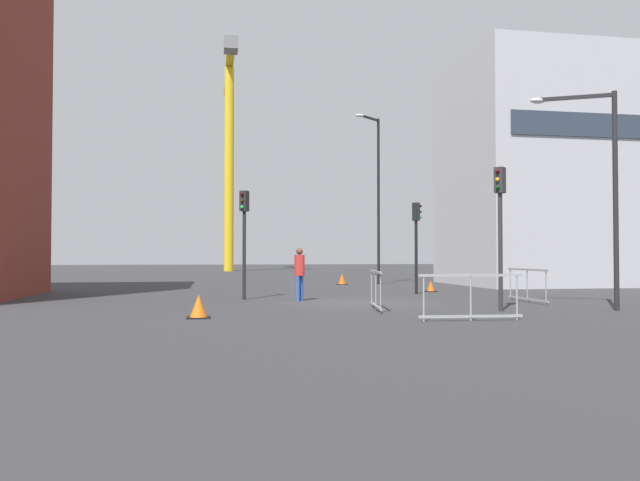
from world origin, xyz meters
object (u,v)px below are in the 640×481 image
object	(u,v)px
traffic_light_near	(416,232)
construction_crane	(229,128)
pedestrian_walking	(300,270)
traffic_light_far	(244,226)
streetlamp_short	(602,176)
traffic_light_verge	(500,214)
traffic_cone_by_barrier	(431,287)
streetlamp_tall	(376,188)
traffic_cone_on_verge	(342,280)
traffic_cone_orange	(199,307)

from	to	relation	value
traffic_light_near	construction_crane	bearing A→B (deg)	100.39
pedestrian_walking	construction_crane	bearing A→B (deg)	92.22
traffic_light_far	pedestrian_walking	xyz separation A→B (m)	(1.79, -0.93, -1.49)
streetlamp_short	traffic_light_verge	size ratio (longest dim) A/B	1.55
pedestrian_walking	traffic_cone_by_barrier	size ratio (longest dim) A/B	3.85
streetlamp_tall	traffic_cone_on_verge	distance (m)	5.09
traffic_cone_orange	traffic_cone_by_barrier	distance (m)	12.93
pedestrian_walking	traffic_cone_orange	xyz separation A→B (m)	(-3.15, -5.05, -0.76)
streetlamp_tall	traffic_cone_orange	distance (m)	18.41
traffic_light_verge	traffic_light_far	bearing A→B (deg)	140.25
streetlamp_short	traffic_cone_by_barrier	world-z (taller)	streetlamp_short
streetlamp_short	traffic_cone_orange	size ratio (longest dim) A/B	10.63
streetlamp_short	pedestrian_walking	size ratio (longest dim) A/B	3.44
traffic_cone_by_barrier	traffic_light_far	bearing A→B (deg)	-158.32
traffic_cone_by_barrier	streetlamp_tall	bearing A→B (deg)	95.07
streetlamp_short	traffic_light_near	distance (m)	8.24
pedestrian_walking	traffic_cone_by_barrier	bearing A→B (deg)	33.78
construction_crane	streetlamp_tall	world-z (taller)	construction_crane
streetlamp_short	traffic_cone_on_verge	xyz separation A→B (m)	(-4.06, 15.52, -3.45)
traffic_light_far	traffic_cone_orange	bearing A→B (deg)	-102.86
construction_crane	traffic_cone_by_barrier	size ratio (longest dim) A/B	44.58
streetlamp_tall	traffic_cone_on_verge	world-z (taller)	streetlamp_tall
traffic_light_near	traffic_cone_by_barrier	bearing A→B (deg)	49.55
traffic_cone_on_verge	streetlamp_short	bearing A→B (deg)	-75.34
streetlamp_tall	traffic_cone_by_barrier	size ratio (longest dim) A/B	18.99
traffic_cone_by_barrier	traffic_light_verge	bearing A→B (deg)	-97.83
traffic_light_near	traffic_cone_orange	distance (m)	11.56
traffic_light_far	traffic_cone_orange	xyz separation A→B (m)	(-1.37, -5.98, -2.25)
traffic_cone_orange	traffic_cone_on_verge	bearing A→B (deg)	66.49
streetlamp_tall	traffic_cone_orange	world-z (taller)	streetlamp_tall
traffic_light_verge	streetlamp_tall	bearing A→B (deg)	87.67
traffic_light_verge	pedestrian_walking	world-z (taller)	traffic_light_verge
traffic_light_verge	traffic_cone_on_verge	world-z (taller)	traffic_light_verge
traffic_light_verge	pedestrian_walking	xyz separation A→B (m)	(-4.86, 4.59, -1.60)
traffic_cone_on_verge	traffic_light_near	bearing A→B (deg)	-80.47
traffic_light_far	streetlamp_tall	bearing A→B (deg)	52.82
construction_crane	streetlamp_tall	size ratio (longest dim) A/B	2.35
streetlamp_short	traffic_light_far	distance (m)	11.21
streetlamp_tall	construction_crane	bearing A→B (deg)	104.04
streetlamp_short	traffic_cone_on_verge	bearing A→B (deg)	104.66
streetlamp_tall	traffic_cone_on_verge	bearing A→B (deg)	173.65
traffic_light_near	pedestrian_walking	world-z (taller)	traffic_light_near
streetlamp_tall	traffic_cone_by_barrier	distance (m)	8.07
pedestrian_walking	traffic_cone_by_barrier	distance (m)	7.32
traffic_light_near	streetlamp_tall	bearing A→B (deg)	86.61
traffic_cone_orange	traffic_cone_by_barrier	world-z (taller)	traffic_cone_orange
traffic_cone_on_verge	construction_crane	bearing A→B (deg)	100.63
traffic_light_verge	traffic_cone_orange	xyz separation A→B (m)	(-8.01, -0.45, -2.36)
streetlamp_tall	traffic_light_near	xyz separation A→B (m)	(-0.45, -7.66, -2.60)
streetlamp_short	traffic_light_verge	bearing A→B (deg)	175.55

